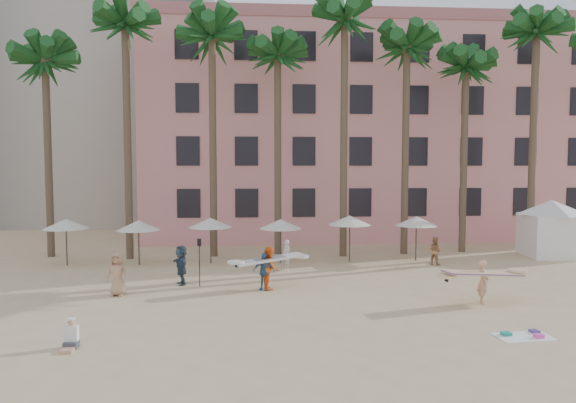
# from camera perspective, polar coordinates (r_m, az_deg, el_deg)

# --- Properties ---
(ground) EXTENTS (120.00, 120.00, 0.00)m
(ground) POSITION_cam_1_polar(r_m,az_deg,el_deg) (17.83, 4.76, -14.29)
(ground) COLOR #D1B789
(ground) RESTS_ON ground
(pink_hotel) EXTENTS (35.00, 14.00, 16.00)m
(pink_hotel) POSITION_cam_1_polar(r_m,az_deg,el_deg) (43.86, 8.74, 7.10)
(pink_hotel) COLOR #DA9084
(pink_hotel) RESTS_ON ground
(palm_row) EXTENTS (44.40, 5.40, 16.30)m
(palm_row) POSITION_cam_1_polar(r_m,az_deg,el_deg) (32.72, 1.64, 17.02)
(palm_row) COLOR brown
(palm_row) RESTS_ON ground
(umbrella_row) EXTENTS (22.50, 2.70, 2.73)m
(umbrella_row) POSITION_cam_1_polar(r_m,az_deg,el_deg) (29.42, -4.73, -2.38)
(umbrella_row) COLOR #332B23
(umbrella_row) RESTS_ON ground
(cabana) EXTENTS (4.89, 4.89, 3.50)m
(cabana) POSITION_cam_1_polar(r_m,az_deg,el_deg) (35.51, 27.18, -2.14)
(cabana) COLOR white
(cabana) RESTS_ON ground
(beach_towel) EXTENTS (1.88, 1.16, 0.14)m
(beach_towel) POSITION_cam_1_polar(r_m,az_deg,el_deg) (19.02, 24.79, -13.37)
(beach_towel) COLOR white
(beach_towel) RESTS_ON ground
(carrier_yellow) EXTENTS (3.57, 1.59, 1.77)m
(carrier_yellow) POSITION_cam_1_polar(r_m,az_deg,el_deg) (22.49, 20.86, -8.02)
(carrier_yellow) COLOR tan
(carrier_yellow) RESTS_ON ground
(carrier_white) EXTENTS (3.27, 1.93, 1.94)m
(carrier_white) POSITION_cam_1_polar(r_m,az_deg,el_deg) (23.46, -2.07, -7.22)
(carrier_white) COLOR orange
(carrier_white) RESTS_ON ground
(beachgoers) EXTENTS (17.05, 6.63, 1.88)m
(beachgoers) POSITION_cam_1_polar(r_m,az_deg,el_deg) (24.86, -5.63, -6.93)
(beachgoers) COLOR teal
(beachgoers) RESTS_ON ground
(paddle) EXTENTS (0.18, 0.04, 2.23)m
(paddle) POSITION_cam_1_polar(r_m,az_deg,el_deg) (24.25, -9.82, -5.99)
(paddle) COLOR black
(paddle) RESTS_ON ground
(seated_man) EXTENTS (0.41, 0.71, 0.92)m
(seated_man) POSITION_cam_1_polar(r_m,az_deg,el_deg) (17.54, -22.99, -13.82)
(seated_man) COLOR #3F3F4C
(seated_man) RESTS_ON ground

